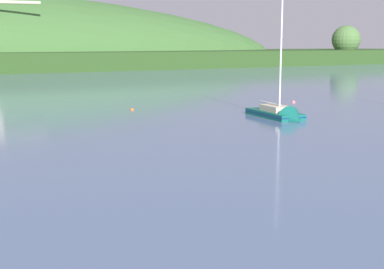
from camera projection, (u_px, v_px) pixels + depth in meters
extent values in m
sphere|color=#476B38|center=(346.00, 40.00, 242.51)|extent=(12.92, 12.92, 12.92)
cylinder|color=#BCB293|center=(15.00, 2.00, 166.23)|extent=(15.27, 5.11, 1.14)
cube|color=#0F564C|center=(274.00, 116.00, 59.71)|extent=(4.46, 8.30, 1.21)
cone|color=#0F564C|center=(294.00, 121.00, 56.15)|extent=(3.27, 2.47, 2.96)
cube|color=navy|center=(274.00, 114.00, 59.66)|extent=(4.49, 8.30, 0.13)
cube|color=#BCB299|center=(276.00, 108.00, 59.38)|extent=(2.71, 3.86, 0.65)
cylinder|color=silver|center=(281.00, 57.00, 57.72)|extent=(0.22, 0.22, 12.03)
cylinder|color=silver|center=(270.00, 103.00, 60.46)|extent=(0.92, 4.09, 0.17)
sphere|color=#E06675|center=(293.00, 102.00, 74.80)|extent=(0.53, 0.53, 0.53)
cylinder|color=black|center=(294.00, 100.00, 74.75)|extent=(0.04, 0.04, 0.08)
sphere|color=#EA5B19|center=(132.00, 110.00, 66.16)|extent=(0.45, 0.45, 0.45)
cylinder|color=black|center=(132.00, 108.00, 66.12)|extent=(0.04, 0.04, 0.08)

